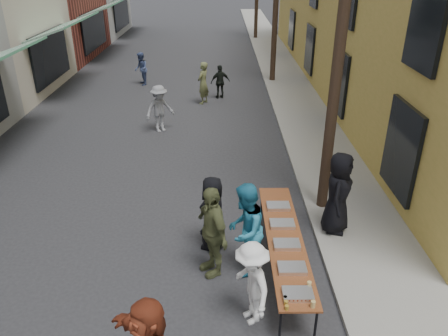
{
  "coord_description": "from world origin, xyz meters",
  "views": [
    {
      "loc": [
        1.8,
        -6.41,
        5.8
      ],
      "look_at": [
        1.84,
        2.66,
        1.3
      ],
      "focal_mm": 35.0,
      "sensor_mm": 36.0,
      "label": 1
    }
  ],
  "objects_px": {
    "utility_pole_near": "(343,22)",
    "guest_front_c": "(245,230)",
    "serving_table": "(284,239)",
    "guest_front_a": "(213,213)",
    "server": "(338,193)",
    "catering_tray_sausage": "(298,294)"
  },
  "relations": [
    {
      "from": "serving_table",
      "to": "catering_tray_sausage",
      "type": "height_order",
      "value": "catering_tray_sausage"
    },
    {
      "from": "utility_pole_near",
      "to": "guest_front_c",
      "type": "xyz_separation_m",
      "value": [
        -2.06,
        -2.39,
        -3.52
      ]
    },
    {
      "from": "serving_table",
      "to": "server",
      "type": "distance_m",
      "value": 1.83
    },
    {
      "from": "serving_table",
      "to": "guest_front_a",
      "type": "bearing_deg",
      "value": 152.81
    },
    {
      "from": "utility_pole_near",
      "to": "guest_front_a",
      "type": "relative_size",
      "value": 5.37
    },
    {
      "from": "guest_front_a",
      "to": "guest_front_c",
      "type": "bearing_deg",
      "value": 57.05
    },
    {
      "from": "utility_pole_near",
      "to": "catering_tray_sausage",
      "type": "height_order",
      "value": "utility_pole_near"
    },
    {
      "from": "guest_front_a",
      "to": "guest_front_c",
      "type": "distance_m",
      "value": 1.05
    },
    {
      "from": "guest_front_c",
      "to": "server",
      "type": "height_order",
      "value": "server"
    },
    {
      "from": "utility_pole_near",
      "to": "catering_tray_sausage",
      "type": "xyz_separation_m",
      "value": [
        -1.27,
        -3.96,
        -3.71
      ]
    },
    {
      "from": "utility_pole_near",
      "to": "server",
      "type": "bearing_deg",
      "value": -87.36
    },
    {
      "from": "serving_table",
      "to": "guest_front_a",
      "type": "xyz_separation_m",
      "value": [
        -1.43,
        0.74,
        0.13
      ]
    },
    {
      "from": "utility_pole_near",
      "to": "serving_table",
      "type": "bearing_deg",
      "value": -118.8
    },
    {
      "from": "utility_pole_near",
      "to": "guest_front_a",
      "type": "xyz_separation_m",
      "value": [
        -2.7,
        -1.57,
        -3.66
      ]
    },
    {
      "from": "serving_table",
      "to": "utility_pole_near",
      "type": "bearing_deg",
      "value": 61.2
    },
    {
      "from": "utility_pole_near",
      "to": "serving_table",
      "type": "height_order",
      "value": "utility_pole_near"
    },
    {
      "from": "server",
      "to": "catering_tray_sausage",
      "type": "bearing_deg",
      "value": 176.72
    },
    {
      "from": "utility_pole_near",
      "to": "guest_front_c",
      "type": "relative_size",
      "value": 4.61
    },
    {
      "from": "serving_table",
      "to": "server",
      "type": "relative_size",
      "value": 2.1
    },
    {
      "from": "guest_front_a",
      "to": "server",
      "type": "height_order",
      "value": "server"
    },
    {
      "from": "utility_pole_near",
      "to": "guest_front_c",
      "type": "bearing_deg",
      "value": -130.76
    },
    {
      "from": "catering_tray_sausage",
      "to": "guest_front_c",
      "type": "distance_m",
      "value": 1.76
    }
  ]
}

